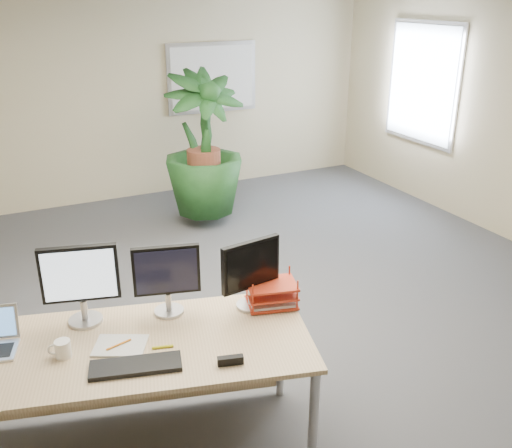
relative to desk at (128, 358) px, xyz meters
name	(u,v)px	position (x,y,z in m)	size (l,w,h in m)	color
floor	(261,342)	(1.21, 0.65, -0.64)	(8.00, 8.00, 0.00)	#444449
back_wall	(127,99)	(1.21, 4.65, 0.71)	(7.00, 0.04, 2.70)	#CBB78F
whiteboard	(212,78)	(2.41, 4.62, 0.91)	(1.30, 0.04, 0.95)	#B9B9BE
window	(422,83)	(4.68, 2.95, 0.91)	(0.04, 1.30, 1.55)	#B9B9BE
desk	(128,358)	(0.00, 0.00, 0.00)	(2.27, 1.39, 0.81)	tan
floor_plant	(204,164)	(1.75, 3.28, 0.11)	(0.84, 0.84, 1.50)	#163D16
monitor_left	(80,280)	(-0.19, 0.23, 0.46)	(0.45, 0.20, 0.50)	#B0AFB4
monitor_right	(167,275)	(0.30, 0.11, 0.43)	(0.40, 0.18, 0.45)	#B0AFB4
monitor_dark	(251,270)	(0.79, -0.04, 0.43)	(0.41, 0.18, 0.45)	#B0AFB4
keyboard	(136,366)	(-0.03, -0.35, 0.19)	(0.48, 0.16, 0.03)	black
coffee_mug	(62,349)	(-0.36, -0.08, 0.22)	(0.13, 0.09, 0.10)	white
spiral_notebook	(120,346)	(-0.06, -0.12, 0.18)	(0.29, 0.21, 0.01)	silver
orange_pen	(119,344)	(-0.07, -0.12, 0.19)	(0.01, 0.01, 0.15)	orange
yellow_highlighter	(163,347)	(0.15, -0.24, 0.18)	(0.02, 0.02, 0.12)	yellow
letter_tray	(272,295)	(0.92, -0.08, 0.24)	(0.36, 0.30, 0.15)	#B52D16
stapler	(230,360)	(0.43, -0.54, 0.20)	(0.14, 0.04, 0.05)	black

